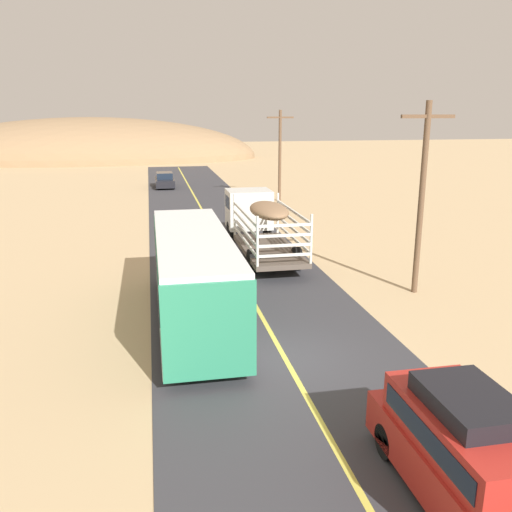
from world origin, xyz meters
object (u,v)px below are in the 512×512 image
object	(u,v)px
car_far	(165,180)
power_pole_mid	(280,153)
suv_near	(464,448)
livestock_truck	(256,216)
power_pole_near	(422,193)
bus	(194,276)

from	to	relation	value
car_far	power_pole_mid	world-z (taller)	power_pole_mid
suv_near	car_far	xyz separation A→B (m)	(-4.19, 45.97, -0.46)
livestock_truck	car_far	bearing A→B (deg)	99.17
suv_near	livestock_truck	size ratio (longest dim) A/B	0.48
suv_near	livestock_truck	distance (m)	20.24
power_pole_near	car_far	bearing A→B (deg)	105.04
livestock_truck	power_pole_mid	bearing A→B (deg)	71.97
suv_near	bus	xyz separation A→B (m)	(-4.25, 10.04, 0.60)
livestock_truck	car_far	world-z (taller)	livestock_truck
car_far	power_pole_mid	size ratio (longest dim) A/B	0.59
power_pole_mid	bus	bearing A→B (deg)	-109.81
livestock_truck	bus	world-z (taller)	bus
livestock_truck	bus	xyz separation A→B (m)	(-4.21, -10.20, -0.04)
bus	power_pole_near	xyz separation A→B (m)	(9.27, 1.64, 2.40)
suv_near	livestock_truck	xyz separation A→B (m)	(-0.04, 20.23, 0.64)
suv_near	car_far	size ratio (longest dim) A/B	1.05
power_pole_near	power_pole_mid	size ratio (longest dim) A/B	1.04
bus	power_pole_near	world-z (taller)	power_pole_near
car_far	power_pole_mid	distance (m)	14.13
power_pole_mid	livestock_truck	bearing A→B (deg)	-108.03
suv_near	car_far	world-z (taller)	suv_near
suv_near	power_pole_near	xyz separation A→B (m)	(5.02, 11.68, 2.99)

